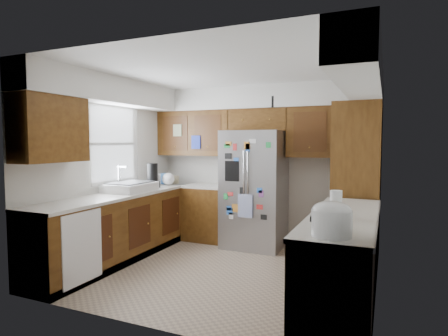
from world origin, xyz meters
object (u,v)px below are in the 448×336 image
at_px(pantry, 357,182).
at_px(rice_cooker, 332,218).
at_px(fridge, 254,189).
at_px(paper_towel, 336,204).

relative_size(pantry, rice_cooker, 6.93).
distance_m(pantry, rice_cooker, 2.53).
xyz_separation_m(pantry, fridge, (-1.50, 0.05, -0.17)).
distance_m(rice_cooker, paper_towel, 0.76).
bearing_deg(fridge, paper_towel, -51.79).
distance_m(fridge, paper_towel, 2.33).
bearing_deg(pantry, fridge, 177.94).
bearing_deg(pantry, rice_cooker, -90.01).
xyz_separation_m(rice_cooker, paper_towel, (-0.06, 0.76, -0.01)).
height_order(pantry, paper_towel, pantry).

